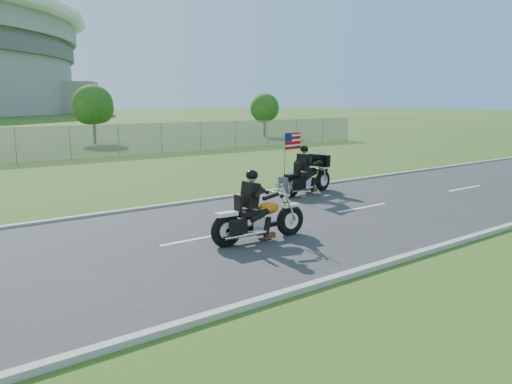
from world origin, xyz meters
TOP-DOWN VIEW (x-y plane):
  - ground at (0.00, 0.00)m, footprint 420.00×420.00m
  - road at (0.00, 0.00)m, footprint 120.00×8.00m
  - curb_north at (0.00, 4.05)m, footprint 120.00×0.18m
  - curb_south at (0.00, -4.05)m, footprint 120.00×0.18m
  - tree_fence_near at (6.04, 30.04)m, footprint 3.52×3.28m
  - tree_fence_far at (22.04, 28.03)m, footprint 3.08×2.87m
  - motorcycle_lead at (-0.96, -1.00)m, footprint 2.69×0.73m
  - motorcycle_follow at (4.33, 2.94)m, footprint 2.73×1.06m

SIDE VIEW (x-z plane):
  - ground at x=0.00m, z-range 0.00..0.00m
  - road at x=0.00m, z-range 0.00..0.04m
  - curb_north at x=0.00m, z-range -0.01..0.11m
  - curb_south at x=0.00m, z-range -0.01..0.11m
  - motorcycle_lead at x=-0.96m, z-range -0.34..1.47m
  - motorcycle_follow at x=4.33m, z-range -0.52..1.77m
  - tree_fence_far at x=22.04m, z-range 0.54..4.74m
  - tree_fence_near at x=6.04m, z-range 0.60..5.35m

